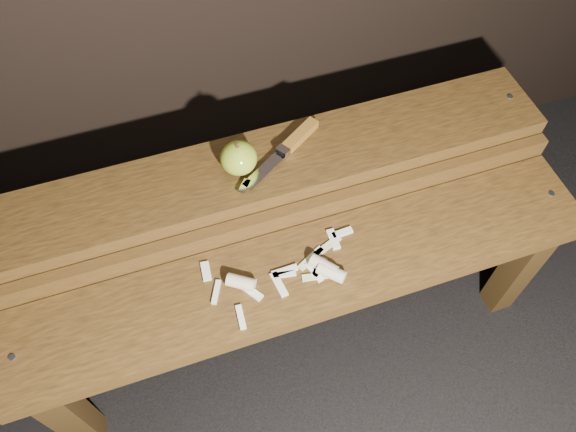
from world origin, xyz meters
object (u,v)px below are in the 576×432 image
object	(u,v)px
bench_rear_tier	(272,187)
bench_front_tier	(307,288)
apple	(239,158)
knife	(291,144)

from	to	relation	value
bench_rear_tier	bench_front_tier	bearing A→B (deg)	-90.00
apple	knife	bearing A→B (deg)	9.48
knife	apple	bearing A→B (deg)	-170.52
bench_rear_tier	apple	bearing A→B (deg)	176.26
bench_front_tier	bench_rear_tier	xyz separation A→B (m)	(0.00, 0.23, 0.06)
bench_rear_tier	apple	distance (m)	0.14
apple	knife	world-z (taller)	apple
apple	knife	distance (m)	0.12
bench_rear_tier	knife	size ratio (longest dim) A/B	5.66
knife	bench_front_tier	bearing A→B (deg)	-101.41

